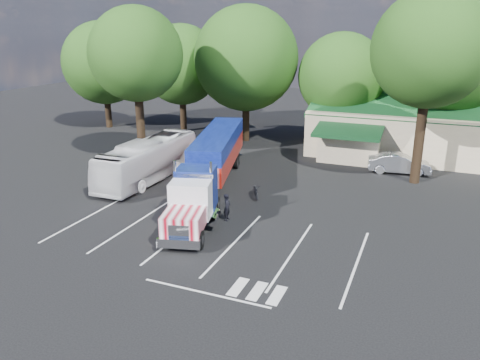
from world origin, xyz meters
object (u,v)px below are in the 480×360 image
at_px(woman, 227,207).
at_px(silver_sedan, 399,163).
at_px(tour_bus, 149,160).
at_px(bicycle, 256,190).
at_px(semi_truck, 212,160).

distance_m(woman, silver_sedan, 16.25).
bearing_deg(woman, tour_bus, 54.66).
distance_m(woman, bicycle, 4.30).
bearing_deg(silver_sedan, semi_truck, 119.98).
relative_size(woman, tour_bus, 0.15).
xyz_separation_m(woman, bicycle, (0.20, 4.28, -0.32)).
bearing_deg(semi_truck, silver_sedan, 22.53).
relative_size(semi_truck, woman, 11.01).
bearing_deg(semi_truck, woman, -71.18).
bearing_deg(silver_sedan, tour_bus, 109.12).
relative_size(semi_truck, bicycle, 9.50).
bearing_deg(woman, bicycle, -8.11).
xyz_separation_m(semi_truck, tour_bus, (-5.46, 0.35, -0.65)).
height_order(bicycle, silver_sedan, silver_sedan).
bearing_deg(bicycle, silver_sedan, 20.94).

